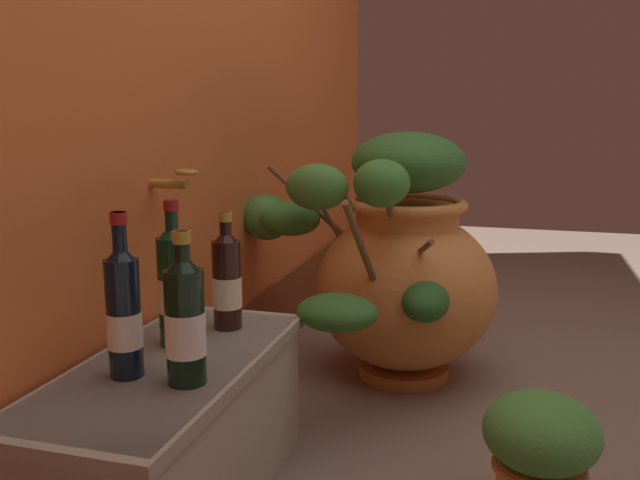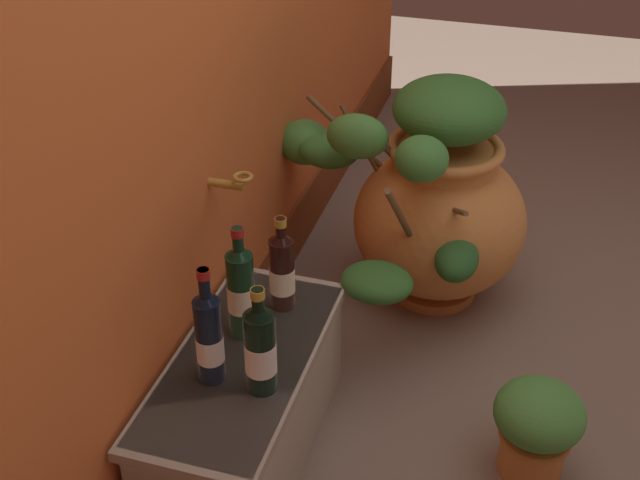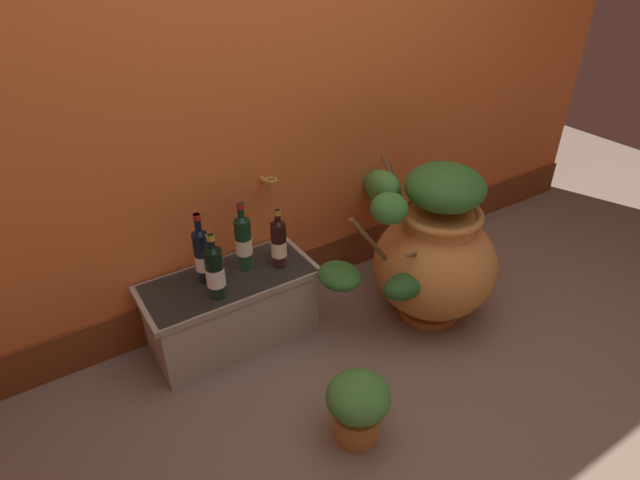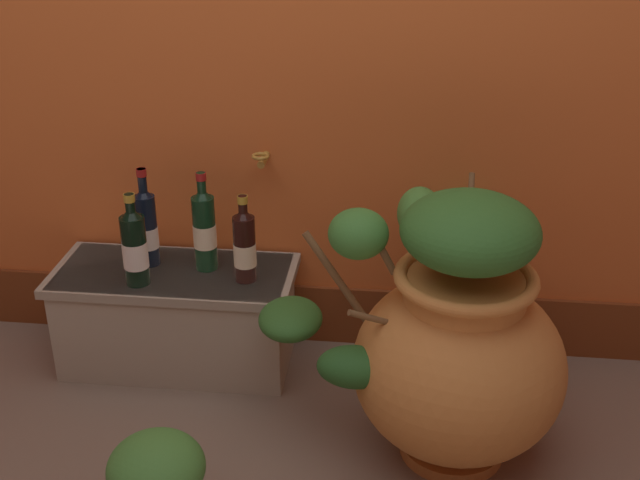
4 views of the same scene
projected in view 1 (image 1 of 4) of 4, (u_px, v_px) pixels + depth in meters
The scene contains 8 objects.
ground_plane at pixel (594, 475), 1.63m from camera, with size 7.00×7.00×0.00m, color #7A6656.
terracotta_urn at pixel (399, 268), 2.17m from camera, with size 0.87×0.88×0.80m.
stone_ledge at pixel (173, 431), 1.46m from camera, with size 0.79×0.36×0.35m.
wine_bottle_left at pixel (185, 318), 1.30m from camera, with size 0.08×0.08×0.30m.
wine_bottle_middle at pixel (174, 283), 1.51m from camera, with size 0.08×0.08×0.33m.
wine_bottle_right at pixel (124, 309), 1.33m from camera, with size 0.07×0.07×0.33m.
wine_bottle_back at pixel (227, 278), 1.63m from camera, with size 0.07×0.07×0.29m.
potted_shrub at pixel (540, 453), 1.41m from camera, with size 0.24×0.24×0.29m.
Camera 1 is at (-1.62, 0.23, 0.87)m, focal length 37.74 mm.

